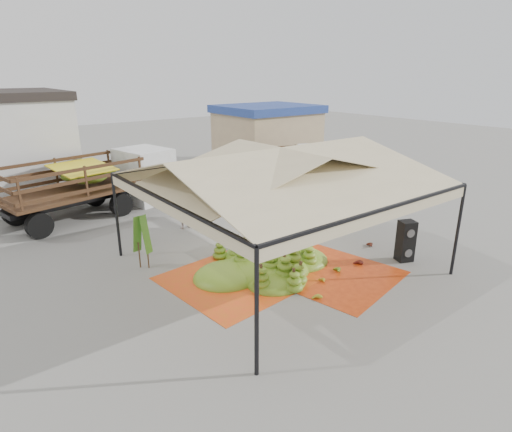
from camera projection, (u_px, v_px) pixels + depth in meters
ground at (278, 264)px, 14.64m from camera, size 90.00×90.00×0.00m
canopy_tent at (280, 170)px, 13.58m from camera, size 8.10×8.10×4.00m
building_tan at (267, 135)px, 29.50m from camera, size 6.30×5.30×4.10m
tarp_left at (237, 278)px, 13.62m from camera, size 4.44×4.26×0.01m
tarp_right at (332, 274)px, 13.94m from camera, size 4.33×4.47×0.01m
banana_heap at (267, 254)px, 14.11m from camera, size 6.16×5.64×1.08m
hand_yellow_a at (320, 280)px, 13.36m from camera, size 0.44×0.39×0.17m
hand_yellow_b at (317, 297)px, 12.30m from camera, size 0.53×0.50×0.19m
hand_red_a at (368, 244)px, 16.09m from camera, size 0.58×0.54×0.21m
hand_red_b at (358, 263)px, 14.50m from camera, size 0.52×0.44×0.22m
hand_green at (335, 269)px, 14.03m from camera, size 0.60×0.56×0.22m
hanging_bunches at (292, 186)px, 14.33m from camera, size 1.74×0.24×0.20m
speaker_stack at (406, 241)px, 14.72m from camera, size 0.66×0.62×1.45m
banana_leaves at (144, 266)px, 14.49m from camera, size 0.96×1.36×3.70m
vendor at (184, 209)px, 17.75m from camera, size 0.62×0.41×1.69m
truck_left at (99, 178)px, 19.57m from camera, size 8.07×4.15×2.64m
truck_right at (283, 163)px, 24.08m from camera, size 6.82×4.35×2.22m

